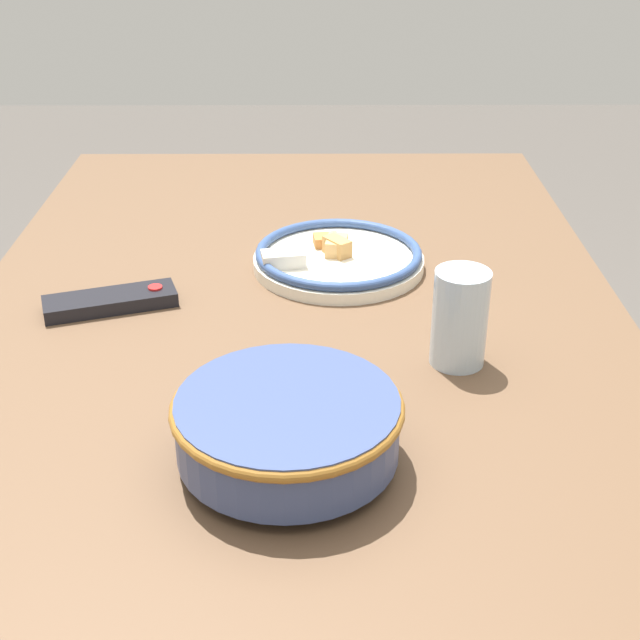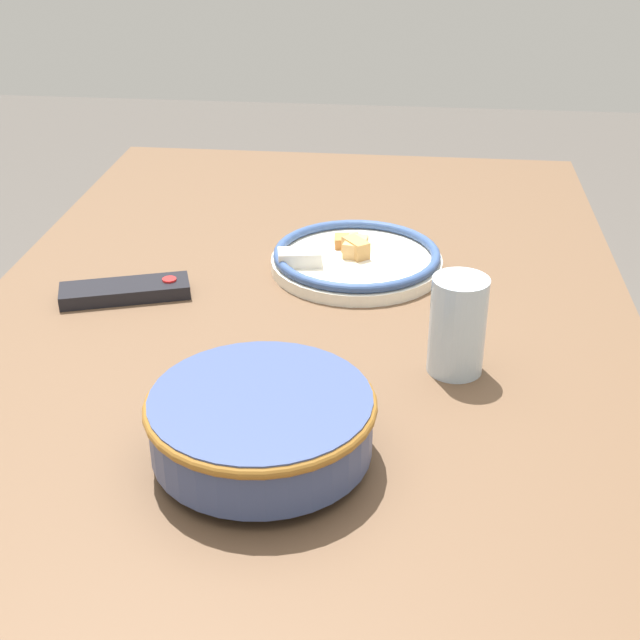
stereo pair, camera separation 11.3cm
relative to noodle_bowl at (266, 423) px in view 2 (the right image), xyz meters
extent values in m
cube|color=brown|center=(0.30, 0.00, -0.07)|extent=(1.50, 0.92, 0.04)
cylinder|color=brown|center=(0.98, -0.39, -0.44)|extent=(0.06, 0.06, 0.70)
cylinder|color=brown|center=(0.98, 0.40, -0.44)|extent=(0.06, 0.06, 0.70)
cylinder|color=#384775|center=(0.00, 0.00, -0.04)|extent=(0.10, 0.10, 0.01)
cylinder|color=#384775|center=(0.00, 0.00, 0.00)|extent=(0.23, 0.23, 0.06)
cylinder|color=#C67A33|center=(0.00, 0.00, -0.01)|extent=(0.21, 0.21, 0.05)
torus|color=#936023|center=(0.00, 0.00, 0.02)|extent=(0.24, 0.24, 0.01)
cylinder|color=silver|center=(0.49, -0.06, -0.04)|extent=(0.26, 0.26, 0.02)
torus|color=#334C7F|center=(0.49, -0.06, -0.02)|extent=(0.25, 0.25, 0.01)
cube|color=tan|center=(0.50, -0.06, -0.02)|extent=(0.05, 0.04, 0.02)
cube|color=silver|center=(0.45, 0.02, -0.02)|extent=(0.05, 0.07, 0.02)
cube|color=#B2753D|center=(0.53, -0.04, -0.02)|extent=(0.04, 0.04, 0.02)
cube|color=tan|center=(0.49, -0.06, -0.02)|extent=(0.05, 0.05, 0.03)
cube|color=black|center=(0.35, 0.26, -0.04)|extent=(0.11, 0.19, 0.02)
cylinder|color=red|center=(0.37, 0.20, -0.02)|extent=(0.02, 0.02, 0.00)
cylinder|color=silver|center=(0.20, -0.20, 0.02)|extent=(0.07, 0.07, 0.12)
camera|label=1|loc=(-0.75, -0.02, 0.53)|focal=50.00mm
camera|label=2|loc=(-0.75, -0.14, 0.53)|focal=50.00mm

